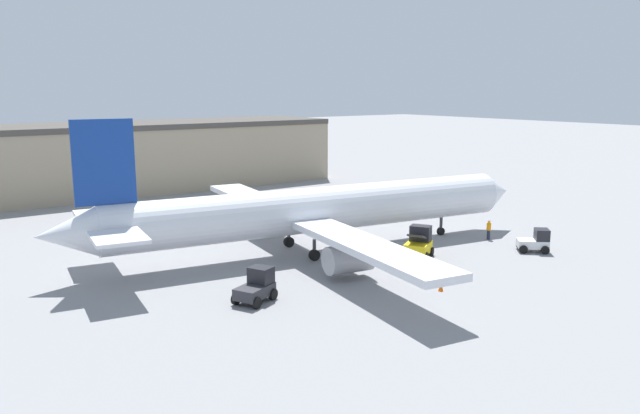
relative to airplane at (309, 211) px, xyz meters
name	(u,v)px	position (x,y,z in m)	size (l,w,h in m)	color
ground_plane	(320,251)	(0.97, -0.15, -3.50)	(400.00, 400.00, 0.00)	gray
terminal_building	(96,159)	(-5.18, 40.53, 0.99)	(64.50, 13.83, 8.96)	gray
airplane	(309,211)	(0.00, 0.00, 0.00)	(42.37, 37.95, 11.38)	silver
ground_crew_worker	(489,229)	(15.68, -5.81, -2.54)	(0.40, 0.40, 1.80)	#1E2338
baggage_tug	(257,286)	(-9.67, -7.88, -2.52)	(3.15, 2.78, 2.15)	#2D2D33
belt_loader_truck	(419,243)	(6.35, -6.33, -2.36)	(3.21, 3.06, 2.49)	yellow
pushback_tug	(536,241)	(15.43, -10.88, -2.61)	(3.00, 2.98, 1.94)	silver
safety_cone_near	(441,287)	(1.40, -13.42, -3.23)	(0.36, 0.36, 0.55)	#EF590F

